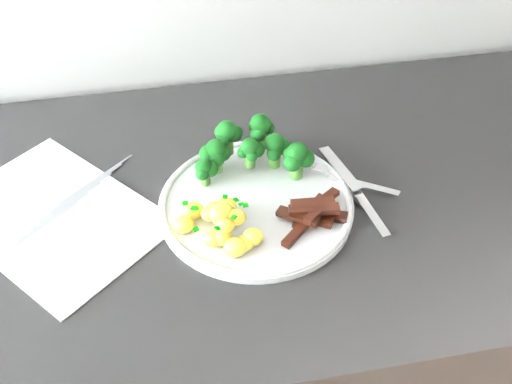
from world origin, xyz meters
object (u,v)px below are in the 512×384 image
broccoli (251,148)px  potatoes (222,222)px  plate (256,204)px  beef_strips (313,213)px  knife (361,200)px  recipe_paper (55,217)px  fork (347,179)px  counter (249,369)px

broccoli → potatoes: bearing=-117.3°
plate → beef_strips: bearing=-32.4°
plate → knife: (0.15, -0.02, 0.00)m
plate → beef_strips: (0.07, -0.04, 0.01)m
potatoes → beef_strips: potatoes is taller
recipe_paper → knife: knife is taller
plate → knife: knife is taller
fork → knife: bearing=-74.4°
recipe_paper → broccoli: 0.29m
recipe_paper → beef_strips: 0.35m
knife → plate: bearing=171.7°
broccoli → potatoes: broccoli is taller
counter → potatoes: size_ratio=21.20×
plate → knife: size_ratio=1.42×
counter → potatoes: 0.48m
recipe_paper → plate: size_ratio=1.32×
broccoli → beef_strips: size_ratio=1.68×
counter → plate: size_ratio=8.81×
potatoes → counter: bearing=54.1°
beef_strips → broccoli: bearing=117.9°
potatoes → broccoli: bearing=62.7°
beef_strips → counter: bearing=142.5°
potatoes → fork: (0.19, 0.06, -0.01)m
counter → broccoli: bearing=73.5°
counter → plate: (0.01, -0.02, 0.46)m
fork → potatoes: bearing=-162.9°
plate → fork: bearing=6.5°
counter → knife: size_ratio=12.48×
fork → plate: bearing=-173.5°
plate → fork: fork is taller
counter → recipe_paper: recipe_paper is taller
broccoli → fork: (0.13, -0.06, -0.03)m
broccoli → plate: bearing=-95.1°
counter → fork: (0.15, -0.00, 0.47)m
potatoes → knife: (0.20, 0.02, -0.02)m
beef_strips → fork: 0.09m
recipe_paper → knife: bearing=-7.3°
plate → broccoli: broccoli is taller
plate → broccoli: 0.08m
counter → knife: knife is taller
counter → fork: 0.49m
recipe_paper → beef_strips: size_ratio=3.55×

